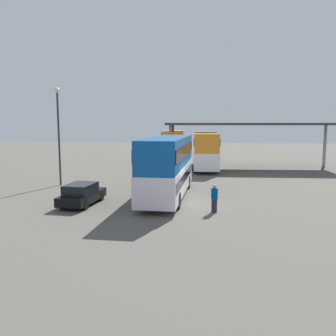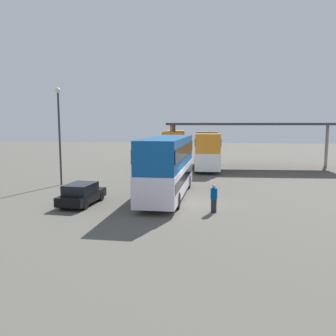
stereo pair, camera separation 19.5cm
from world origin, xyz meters
name	(u,v)px [view 1 (the left image)]	position (x,y,z in m)	size (l,w,h in m)	color
ground_plane	(188,204)	(0.00, 0.00, 0.00)	(140.00, 140.00, 0.00)	#55524B
double_decker_main	(168,164)	(-1.49, 2.09, 2.25)	(2.79, 10.86, 4.10)	silver
parked_hatchback	(82,194)	(-6.54, -0.92, 0.67)	(1.96, 4.07, 1.35)	black
double_decker_near_canopy	(173,147)	(-2.93, 20.08, 2.26)	(3.23, 10.50, 4.12)	white
double_decker_mid_row	(206,149)	(1.00, 17.40, 2.21)	(2.84, 10.31, 4.01)	white
depot_canopy	(251,126)	(6.07, 19.09, 4.75)	(19.54, 6.42, 5.09)	#33353A
lamppost_tall	(58,124)	(-10.78, 5.60, 4.95)	(0.44, 0.44, 7.87)	#33353A
pedestrian_waiting	(214,198)	(1.62, -1.82, 0.80)	(0.38, 0.38, 1.60)	#262633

